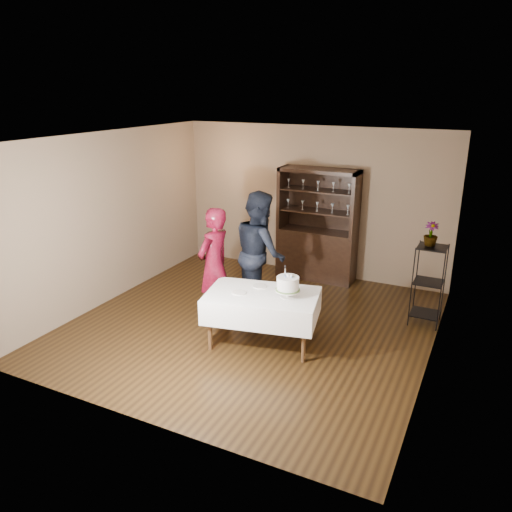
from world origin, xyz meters
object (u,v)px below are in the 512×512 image
Objects in this scene: cake_table at (262,306)px; cake at (288,285)px; plant_etagere at (428,282)px; potted_plant at (431,234)px; china_hutch at (317,243)px; man at (260,252)px; woman at (214,266)px.

cake reaches higher than cake_table.
potted_plant reaches higher than plant_etagere.
man is at bearing -100.61° from china_hutch.
woman reaches higher than plant_etagere.
china_hutch is 1.15× the size of woman.
china_hutch is 4.48× the size of cake.
woman is 3.12m from potted_plant.
woman reaches higher than cake_table.
woman reaches higher than cake.
cake is (0.53, -2.64, 0.25)m from china_hutch.
plant_etagere is (2.08, -1.05, -0.01)m from china_hutch.
china_hutch is 5.82× the size of potted_plant.
china_hutch is at bearing 170.26° from woman.
man is 1.27m from cake.
china_hutch is 2.69m from cake_table.
plant_etagere is at bearing -38.05° from potted_plant.
cake is at bearing -178.52° from man.
cake is (1.28, -0.29, 0.04)m from woman.
man reaches higher than potted_plant.
man is at bearing -163.63° from potted_plant.
woman is at bearing 167.40° from cake.
cake_table is 1.16m from man.
man is at bearing 132.19° from cake.
cake is (0.35, 0.04, 0.35)m from cake_table.
cake_table is 0.50m from cake.
man reaches higher than cake_table.
plant_etagere is 2.24m from cake.
woman is 5.06× the size of potted_plant.
potted_plant reaches higher than cake_table.
cake is at bearing -134.24° from plant_etagere.
potted_plant is at bearing -26.53° from china_hutch.
plant_etagere is at bearing 45.76° from cake.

